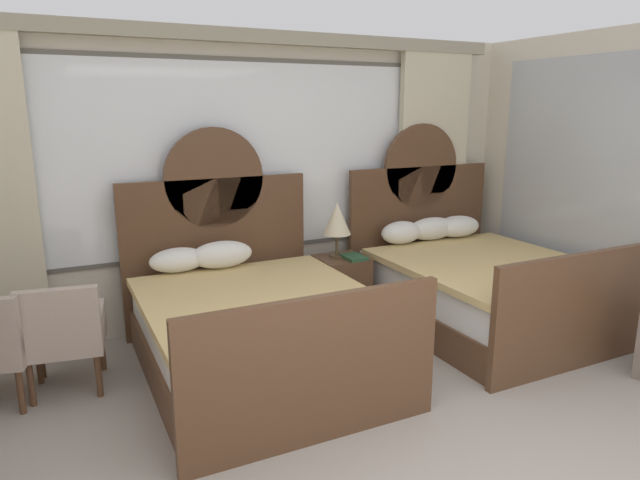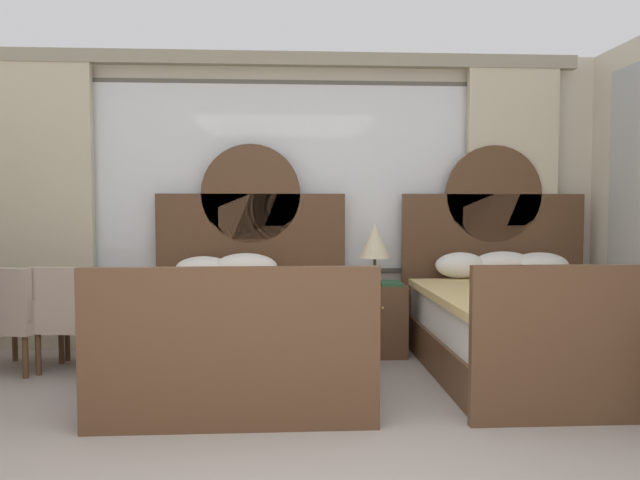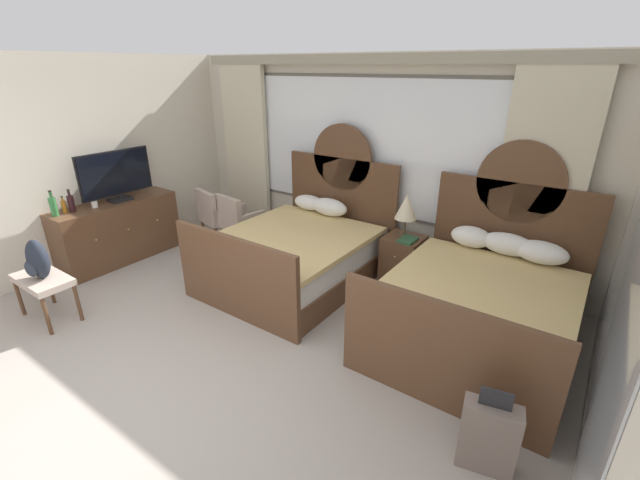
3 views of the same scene
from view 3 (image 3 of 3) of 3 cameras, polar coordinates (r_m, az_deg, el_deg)
The scene contains 20 objects.
ground_plane at distance 3.90m, azimuth -24.26°, elevation -20.51°, with size 24.00×24.00×0.00m, color #9E9389.
wall_back_window at distance 5.71m, azimuth 6.36°, elevation 11.12°, with size 5.89×0.22×2.70m.
wall_left at distance 6.43m, azimuth -28.74°, elevation 9.21°, with size 0.07×4.29×2.70m.
wall_right_mirror at distance 3.05m, azimuth 37.24°, elevation -5.45°, with size 0.08×4.29×2.70m.
bed_near_window at distance 5.28m, azimuth -2.96°, elevation -1.57°, with size 1.70×2.13×1.85m.
bed_near_mirror at distance 4.43m, azimuth 20.95°, elevation -8.22°, with size 1.70×2.13×1.85m.
nightstand_between_beds at distance 5.31m, azimuth 11.16°, elevation -2.70°, with size 0.45×0.47×0.62m.
table_lamp_on_nightstand at distance 5.11m, azimuth 11.68°, elevation 4.41°, with size 0.27×0.27×0.53m.
book_on_nightstand at distance 5.08m, azimuth 11.88°, elevation 0.02°, with size 0.18×0.26×0.03m.
dresser_minibar at distance 6.44m, azimuth -25.73°, elevation 1.09°, with size 0.52×1.62×0.85m.
tv_flatscreen at distance 6.25m, azimuth -26.05°, elevation 7.91°, with size 0.20×1.00×0.68m.
bottle_soda_green at distance 6.04m, azimuth -32.57°, elevation 3.93°, with size 0.08×0.08×0.32m.
bottle_liquor_amber at distance 6.11m, azimuth -31.52°, elevation 3.94°, with size 0.06×0.06×0.21m.
bottle_wine_dark at distance 6.10m, azimuth -30.80°, elevation 4.36°, with size 0.07×0.07×0.29m.
cup_on_dresser at distance 6.16m, azimuth -28.36°, elevation 4.30°, with size 0.11×0.08×0.08m.
armchair_by_window_left at distance 6.28m, azimuth -11.09°, elevation 2.86°, with size 0.61×0.61×0.83m.
armchair_by_window_centre at distance 6.61m, azimuth -13.94°, elevation 3.63°, with size 0.65×0.65×0.83m.
luggage_bench at distance 5.31m, azimuth -33.53°, elevation -4.84°, with size 0.69×0.37×0.50m.
backpack_on_bench at distance 5.18m, azimuth -34.12°, elevation -2.30°, with size 0.29×0.22×0.43m.
suitcase_on_floor at distance 3.27m, azimuth 21.96°, elevation -23.57°, with size 0.39×0.23×0.66m.
Camera 3 is at (2.70, -1.22, 2.55)m, focal length 23.49 mm.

